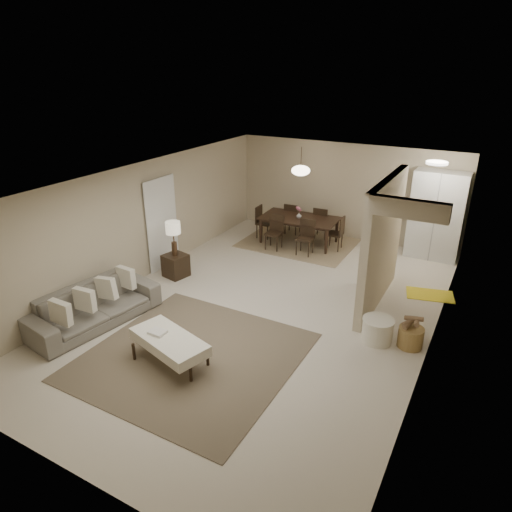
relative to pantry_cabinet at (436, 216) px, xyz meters
The scene contains 22 objects.
floor 4.88m from the pantry_cabinet, 119.52° to the right, with size 9.00×9.00×0.00m, color beige.
ceiling 4.98m from the pantry_cabinet, 119.52° to the right, with size 9.00×9.00×0.00m, color white.
back_wall 2.38m from the pantry_cabinet, behind, with size 6.00×6.00×0.00m, color #C0B091.
left_wall 6.77m from the pantry_cabinet, 142.20° to the right, with size 9.00×9.00×0.00m, color #C0B091.
right_wall 4.21m from the pantry_cabinet, 81.10° to the right, with size 9.00×9.00×0.00m, color #C0B091.
partition 2.96m from the pantry_cabinet, 100.74° to the right, with size 0.15×2.50×2.50m, color #C0B091.
doorway 6.40m from the pantry_cabinet, 146.29° to the right, with size 0.04×0.90×2.04m, color black.
pantry_cabinet is the anchor object (origin of this frame).
flush_light 1.70m from the pantry_cabinet, 93.01° to the right, with size 0.44×0.44×0.05m, color white.
living_rug 6.76m from the pantry_cabinet, 113.34° to the right, with size 3.20×3.20×0.01m, color brown.
sofa 7.82m from the pantry_cabinet, 128.06° to the right, with size 0.92×2.36×0.69m, color slate.
ottoman_bench 7.06m from the pantry_cabinet, 113.86° to the right, with size 1.45×0.95×0.48m.
side_table 6.17m from the pantry_cabinet, 140.97° to the right, with size 0.46×0.46×0.50m, color black.
table_lamp 6.11m from the pantry_cabinet, 140.97° to the right, with size 0.32×0.32×0.76m.
round_pouf 4.34m from the pantry_cabinet, 92.25° to the right, with size 0.53×0.53×0.41m, color silver.
wicker_basket 4.26m from the pantry_cabinet, 85.02° to the right, with size 0.41×0.41×0.35m, color olive.
dining_rug 3.44m from the pantry_cabinet, 167.24° to the right, with size 2.80×2.10×0.01m, color #887554.
dining_table 3.35m from the pantry_cabinet, 167.24° to the right, with size 1.97×1.10×0.69m, color black.
dining_chairs 3.33m from the pantry_cabinet, 167.24° to the right, with size 2.34×1.74×0.86m.
vase 3.29m from the pantry_cabinet, 167.24° to the right, with size 0.14×0.14×0.14m, color silver.
yellow_mat 2.35m from the pantry_cabinet, 80.45° to the right, with size 0.91×0.56×0.01m, color yellow.
pendant_light 3.39m from the pantry_cabinet, 167.24° to the right, with size 0.46×0.46×0.71m.
Camera 1 is at (3.56, -6.86, 4.38)m, focal length 32.00 mm.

